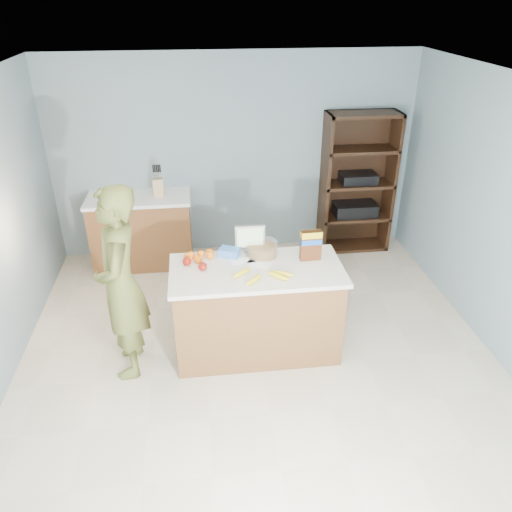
{
  "coord_description": "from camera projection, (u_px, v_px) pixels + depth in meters",
  "views": [
    {
      "loc": [
        -0.48,
        -3.54,
        3.13
      ],
      "look_at": [
        0.0,
        0.35,
        1.0
      ],
      "focal_mm": 35.0,
      "sensor_mm": 36.0,
      "label": 1
    }
  ],
  "objects": [
    {
      "name": "back_cabinet",
      "position": [
        142.0,
        230.0,
        6.21
      ],
      "size": [
        1.24,
        0.62,
        0.9
      ],
      "color": "brown",
      "rests_on": "ground"
    },
    {
      "name": "blue_carton",
      "position": [
        229.0,
        252.0,
        4.65
      ],
      "size": [
        0.21,
        0.18,
        0.08
      ],
      "primitive_type": "cube",
      "rotation": [
        0.0,
        0.0,
        -0.41
      ],
      "color": "blue",
      "rests_on": "counter_peninsula"
    },
    {
      "name": "person",
      "position": [
        121.0,
        284.0,
        4.25
      ],
      "size": [
        0.46,
        0.67,
        1.77
      ],
      "primitive_type": "imported",
      "rotation": [
        0.0,
        0.0,
        -1.51
      ],
      "color": "brown",
      "rests_on": "ground"
    },
    {
      "name": "knife_block",
      "position": [
        158.0,
        187.0,
        5.95
      ],
      "size": [
        0.12,
        0.1,
        0.31
      ],
      "color": "tan",
      "rests_on": "back_cabinet"
    },
    {
      "name": "cereal_box",
      "position": [
        311.0,
        243.0,
        4.53
      ],
      "size": [
        0.19,
        0.08,
        0.29
      ],
      "color": "#592B14",
      "rests_on": "counter_peninsula"
    },
    {
      "name": "walls",
      "position": [
        262.0,
        203.0,
        3.84
      ],
      "size": [
        4.52,
        5.02,
        2.51
      ],
      "color": "gray",
      "rests_on": "ground"
    },
    {
      "name": "tv",
      "position": [
        250.0,
        238.0,
        4.65
      ],
      "size": [
        0.28,
        0.12,
        0.28
      ],
      "color": "silver",
      "rests_on": "counter_peninsula"
    },
    {
      "name": "envelopes",
      "position": [
        251.0,
        262.0,
        4.56
      ],
      "size": [
        0.38,
        0.24,
        0.0
      ],
      "color": "white",
      "rests_on": "counter_peninsula"
    },
    {
      "name": "apples",
      "position": [
        195.0,
        264.0,
        4.45
      ],
      "size": [
        0.22,
        0.19,
        0.08
      ],
      "color": "maroon",
      "rests_on": "counter_peninsula"
    },
    {
      "name": "floor",
      "position": [
        261.0,
        368.0,
        4.63
      ],
      "size": [
        4.5,
        5.0,
        0.02
      ],
      "primitive_type": "cube",
      "color": "beige",
      "rests_on": "ground"
    },
    {
      "name": "salad_bowl",
      "position": [
        262.0,
        249.0,
        4.66
      ],
      "size": [
        0.3,
        0.3,
        0.13
      ],
      "color": "#267219",
      "rests_on": "counter_peninsula"
    },
    {
      "name": "bananas",
      "position": [
        264.0,
        275.0,
        4.31
      ],
      "size": [
        0.56,
        0.31,
        0.05
      ],
      "color": "yellow",
      "rests_on": "counter_peninsula"
    },
    {
      "name": "shelving_unit",
      "position": [
        356.0,
        185.0,
        6.44
      ],
      "size": [
        0.9,
        0.4,
        1.8
      ],
      "color": "black",
      "rests_on": "ground"
    },
    {
      "name": "counter_peninsula",
      "position": [
        257.0,
        313.0,
        4.7
      ],
      "size": [
        1.56,
        0.76,
        0.9
      ],
      "color": "brown",
      "rests_on": "ground"
    },
    {
      "name": "oranges",
      "position": [
        198.0,
        256.0,
        4.59
      ],
      "size": [
        0.28,
        0.2,
        0.07
      ],
      "color": "orange",
      "rests_on": "counter_peninsula"
    }
  ]
}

